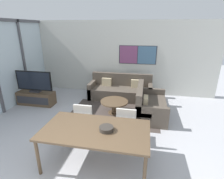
{
  "coord_description": "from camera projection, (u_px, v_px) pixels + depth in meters",
  "views": [
    {
      "loc": [
        1.12,
        -1.62,
        2.52
      ],
      "look_at": [
        0.25,
        2.73,
        0.95
      ],
      "focal_mm": 28.0,
      "sensor_mm": 36.0,
      "label": 1
    }
  ],
  "objects": [
    {
      "name": "coffee_table",
      "position": [
        114.0,
        104.0,
        5.37
      ],
      "size": [
        0.85,
        0.85,
        0.41
      ],
      "color": "brown",
      "rests_on": "ground_plane"
    },
    {
      "name": "area_rug",
      "position": [
        114.0,
        113.0,
        5.47
      ],
      "size": [
        2.72,
        1.77,
        0.01
      ],
      "color": "#473D38",
      "rests_on": "ground_plane"
    },
    {
      "name": "dining_table",
      "position": [
        96.0,
        132.0,
        3.23
      ],
      "size": [
        1.98,
        1.07,
        0.76
      ],
      "color": "brown",
      "rests_on": "ground_plane"
    },
    {
      "name": "television",
      "position": [
        34.0,
        82.0,
        5.84
      ],
      "size": [
        1.28,
        0.2,
        0.73
      ],
      "color": "#2D2D33",
      "rests_on": "tv_console"
    },
    {
      "name": "dining_chair_left",
      "position": [
        85.0,
        119.0,
        4.1
      ],
      "size": [
        0.46,
        0.46,
        0.91
      ],
      "color": "beige",
      "rests_on": "ground_plane"
    },
    {
      "name": "sofa_main",
      "position": [
        121.0,
        91.0,
        6.57
      ],
      "size": [
        2.3,
        0.87,
        0.89
      ],
      "color": "#51473D",
      "rests_on": "ground_plane"
    },
    {
      "name": "dining_chair_centre",
      "position": [
        126.0,
        123.0,
        3.91
      ],
      "size": [
        0.46,
        0.46,
        0.91
      ],
      "color": "beige",
      "rests_on": "ground_plane"
    },
    {
      "name": "fruit_bowl",
      "position": [
        106.0,
        128.0,
        3.15
      ],
      "size": [
        0.26,
        0.26,
        0.08
      ],
      "color": "#332D28",
      "rests_on": "dining_table"
    },
    {
      "name": "wall_back",
      "position": [
        118.0,
        58.0,
        6.84
      ],
      "size": [
        7.46,
        0.09,
        2.8
      ],
      "color": "silver",
      "rests_on": "ground_plane"
    },
    {
      "name": "sofa_side",
      "position": [
        148.0,
        106.0,
        5.28
      ],
      "size": [
        0.87,
        1.59,
        0.89
      ],
      "rotation": [
        0.0,
        0.0,
        1.57
      ],
      "color": "#51473D",
      "rests_on": "ground_plane"
    },
    {
      "name": "tv_console",
      "position": [
        36.0,
        98.0,
        6.04
      ],
      "size": [
        1.26,
        0.46,
        0.45
      ],
      "color": "brown",
      "rests_on": "ground_plane"
    }
  ]
}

